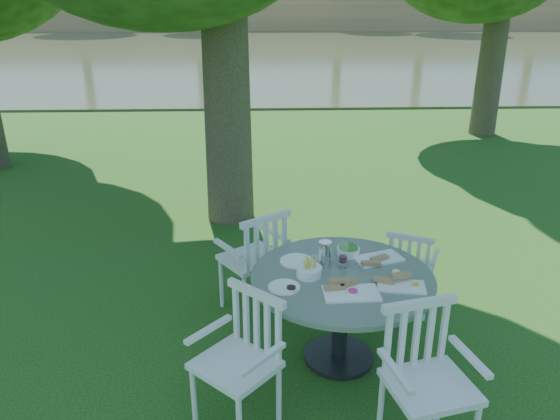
# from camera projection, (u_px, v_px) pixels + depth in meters

# --- Properties ---
(ground) EXTENTS (140.00, 140.00, 0.00)m
(ground) POSITION_uv_depth(u_px,v_px,m) (281.00, 299.00, 5.27)
(ground) COLOR #10370B
(ground) RESTS_ON ground
(table) EXTENTS (1.39, 1.39, 0.76)m
(table) POSITION_uv_depth(u_px,v_px,m) (342.00, 292.00, 4.19)
(table) COLOR black
(table) RESTS_ON ground
(chair_ne) EXTENTS (0.53, 0.52, 0.81)m
(chair_ne) POSITION_uv_depth(u_px,v_px,m) (409.00, 266.00, 4.89)
(chair_ne) COLOR silver
(chair_ne) RESTS_ON ground
(chair_nw) EXTENTS (0.68, 0.67, 1.00)m
(chair_nw) POSITION_uv_depth(u_px,v_px,m) (258.00, 255.00, 4.84)
(chair_nw) COLOR silver
(chair_nw) RESTS_ON ground
(chair_sw) EXTENTS (0.67, 0.66, 0.96)m
(chair_sw) POSITION_uv_depth(u_px,v_px,m) (245.00, 350.00, 3.60)
(chair_sw) COLOR silver
(chair_sw) RESTS_ON ground
(chair_se) EXTENTS (0.60, 0.57, 0.99)m
(chair_se) POSITION_uv_depth(u_px,v_px,m) (423.00, 367.00, 3.40)
(chair_se) COLOR silver
(chair_se) RESTS_ON ground
(tableware) EXTENTS (1.16, 0.84, 0.20)m
(tableware) POSITION_uv_depth(u_px,v_px,m) (335.00, 266.00, 4.18)
(tableware) COLOR white
(tableware) RESTS_ON table
(river) EXTENTS (100.00, 28.00, 0.12)m
(river) POSITION_uv_depth(u_px,v_px,m) (262.00, 52.00, 26.59)
(river) COLOR #363E24
(river) RESTS_ON ground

